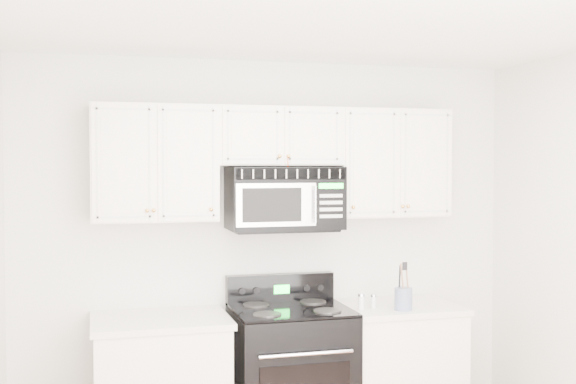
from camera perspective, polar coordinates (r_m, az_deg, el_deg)
name	(u,v)px	position (r m, az deg, el deg)	size (l,w,h in m)	color
room	(361,290)	(3.41, 5.79, -7.72)	(3.51, 3.51, 2.61)	brown
base_cabinet_right	(394,375)	(5.21, 8.37, -14.11)	(0.86, 0.65, 0.92)	#F3E0CA
range	(291,375)	(4.94, 0.23, -14.29)	(0.76, 0.69, 1.12)	black
upper_cabinets	(277,157)	(4.88, -0.88, 2.75)	(2.44, 0.37, 0.75)	#F3E0CA
microwave	(284,198)	(4.86, -0.29, -0.47)	(0.76, 0.43, 0.42)	black
utensil_crock	(403,298)	(4.89, 9.10, -8.29)	(0.12, 0.12, 0.32)	slate
shaker_salt	(361,302)	(4.87, 5.81, -8.62)	(0.05, 0.05, 0.11)	silver
shaker_pepper	(373,301)	(4.94, 6.77, -8.55)	(0.04, 0.04, 0.09)	silver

